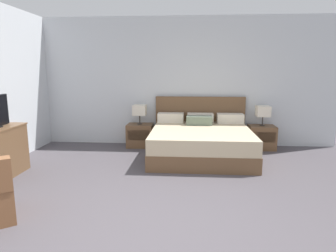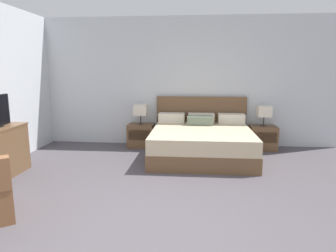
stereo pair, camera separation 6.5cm
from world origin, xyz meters
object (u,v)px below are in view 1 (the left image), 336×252
at_px(nightstand_left, 140,135).
at_px(nightstand_right, 261,137).
at_px(table_lamp_right, 263,111).
at_px(bed, 201,141).
at_px(table_lamp_left, 140,110).

relative_size(nightstand_left, nightstand_right, 1.00).
height_order(nightstand_left, nightstand_right, same).
distance_m(nightstand_right, table_lamp_right, 0.56).
bearing_deg(nightstand_right, bed, -152.80).
height_order(nightstand_left, table_lamp_right, table_lamp_right).
bearing_deg(table_lamp_left, nightstand_left, -90.00).
height_order(bed, table_lamp_right, bed).
xyz_separation_m(nightstand_left, table_lamp_right, (2.63, 0.00, 0.56)).
distance_m(nightstand_left, nightstand_right, 2.63).
bearing_deg(nightstand_left, table_lamp_right, 0.03).
relative_size(bed, table_lamp_right, 4.64).
height_order(bed, nightstand_right, bed).
xyz_separation_m(bed, nightstand_left, (-1.31, 0.68, -0.06)).
bearing_deg(bed, table_lamp_left, 152.74).
xyz_separation_m(nightstand_left, nightstand_right, (2.63, 0.00, 0.00)).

